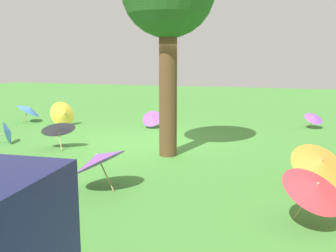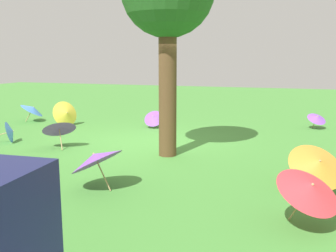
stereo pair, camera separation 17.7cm
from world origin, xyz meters
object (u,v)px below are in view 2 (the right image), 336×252
(parasol_purple_3, at_px, (153,117))
(parasol_yellow_0, at_px, (66,113))
(parasol_purple_1, at_px, (59,127))
(parasol_blue_1, at_px, (11,132))
(parasol_purple_4, at_px, (95,158))
(parasol_red_1, at_px, (310,188))
(parasol_blue_3, at_px, (33,109))
(parasol_orange_0, at_px, (318,164))
(parasol_purple_2, at_px, (317,118))

(parasol_purple_3, height_order, parasol_yellow_0, parasol_yellow_0)
(parasol_purple_1, height_order, parasol_blue_1, parasol_purple_1)
(parasol_purple_4, distance_m, parasol_red_1, 3.43)
(parasol_purple_4, bearing_deg, parasol_blue_3, -45.33)
(parasol_red_1, relative_size, parasol_orange_0, 0.97)
(parasol_purple_3, xyz_separation_m, parasol_yellow_0, (2.82, 0.57, 0.08))
(parasol_purple_2, bearing_deg, parasol_yellow_0, 14.30)
(parasol_purple_4, relative_size, parasol_blue_3, 0.99)
(parasol_yellow_0, bearing_deg, parasol_purple_3, -168.64)
(parasol_blue_1, relative_size, parasol_red_1, 0.54)
(parasol_purple_1, distance_m, parasol_orange_0, 6.08)
(parasol_blue_1, distance_m, parasol_purple_3, 4.22)
(parasol_purple_3, bearing_deg, parasol_blue_3, 1.44)
(parasol_orange_0, bearing_deg, parasol_purple_3, -45.67)
(parasol_purple_2, relative_size, parasol_blue_3, 0.73)
(parasol_purple_3, xyz_separation_m, parasol_orange_0, (-4.57, 4.68, 0.15))
(parasol_blue_1, xyz_separation_m, parasol_red_1, (-7.25, 3.07, 0.26))
(parasol_red_1, bearing_deg, parasol_orange_0, -97.34)
(parasol_purple_2, relative_size, parasol_purple_4, 0.73)
(parasol_blue_1, height_order, parasol_purple_4, parasol_purple_4)
(parasol_purple_1, xyz_separation_m, parasol_purple_4, (-2.33, 2.42, 0.02))
(parasol_purple_2, distance_m, parasol_purple_3, 5.14)
(parasol_red_1, xyz_separation_m, parasol_orange_0, (-0.19, -1.49, -0.06))
(parasol_purple_2, bearing_deg, parasol_blue_3, 9.22)
(parasol_orange_0, bearing_deg, parasol_red_1, 82.66)
(parasol_purple_3, distance_m, parasol_red_1, 7.57)
(parasol_blue_1, height_order, parasol_yellow_0, parasol_yellow_0)
(parasol_purple_1, relative_size, parasol_purple_2, 1.42)
(parasol_purple_3, height_order, parasol_red_1, parasol_red_1)
(parasol_orange_0, bearing_deg, parasol_purple_2, -93.44)
(parasol_red_1, relative_size, parasol_yellow_0, 1.24)
(parasol_orange_0, bearing_deg, parasol_purple_1, -14.07)
(parasol_purple_4, bearing_deg, parasol_blue_1, -33.14)
(parasol_purple_2, xyz_separation_m, parasol_yellow_0, (7.76, 1.98, 0.07))
(parasol_blue_3, bearing_deg, parasol_orange_0, 153.14)
(parasol_purple_1, distance_m, parasol_yellow_0, 3.03)
(parasol_purple_4, xyz_separation_m, parasol_yellow_0, (3.82, -5.06, -0.12))
(parasol_blue_3, distance_m, parasol_orange_0, 10.12)
(parasol_purple_1, distance_m, parasol_purple_2, 7.79)
(parasol_purple_3, bearing_deg, parasol_purple_1, 67.51)
(parasol_red_1, distance_m, parasol_blue_3, 10.71)
(parasol_purple_3, height_order, parasol_blue_3, parasol_blue_3)
(parasol_purple_1, distance_m, parasol_blue_3, 4.40)
(parasol_purple_4, height_order, parasol_blue_3, parasol_purple_4)
(parasol_red_1, distance_m, parasol_orange_0, 1.50)
(parasol_yellow_0, bearing_deg, parasol_red_1, 142.14)
(parasol_purple_3, relative_size, parasol_purple_4, 0.59)
(parasol_yellow_0, bearing_deg, parasol_purple_2, -165.70)
(parasol_purple_4, bearing_deg, parasol_orange_0, -165.21)
(parasol_purple_1, distance_m, parasol_blue_1, 1.56)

